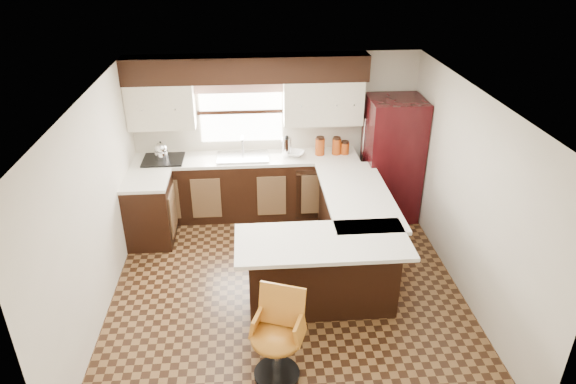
{
  "coord_description": "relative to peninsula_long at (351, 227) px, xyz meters",
  "views": [
    {
      "loc": [
        -0.38,
        -5.07,
        3.92
      ],
      "look_at": [
        0.05,
        0.45,
        1.09
      ],
      "focal_mm": 32.0,
      "sensor_mm": 36.0,
      "label": 1
    }
  ],
  "objects": [
    {
      "name": "percolator",
      "position": [
        -0.75,
        1.28,
        0.64
      ],
      "size": [
        0.14,
        0.14,
        0.29
      ],
      "primitive_type": "cylinder",
      "color": "silver",
      "rests_on": "counter_back"
    },
    {
      "name": "counter_left",
      "position": [
        -2.7,
        0.62,
        0.47
      ],
      "size": [
        0.6,
        0.7,
        0.04
      ],
      "primitive_type": "cube",
      "color": "silver",
      "rests_on": "base_cab_left"
    },
    {
      "name": "kettle",
      "position": [
        -2.56,
        1.26,
        0.65
      ],
      "size": [
        0.2,
        0.2,
        0.27
      ],
      "primitive_type": null,
      "color": "silver",
      "rests_on": "cooktop"
    },
    {
      "name": "canister_med",
      "position": [
        -0.01,
        1.3,
        0.61
      ],
      "size": [
        0.13,
        0.13,
        0.24
      ],
      "primitive_type": "cylinder",
      "color": "#9D3B0E",
      "rests_on": "counter_back"
    },
    {
      "name": "dishwasher",
      "position": [
        -0.35,
        0.99,
        -0.02
      ],
      "size": [
        0.58,
        0.03,
        0.78
      ],
      "primitive_type": "cube",
      "color": "black",
      "rests_on": "floor"
    },
    {
      "name": "counter_pen_long",
      "position": [
        0.05,
        0.0,
        0.47
      ],
      "size": [
        0.84,
        1.95,
        0.04
      ],
      "primitive_type": "cube",
      "color": "silver",
      "rests_on": "peninsula_long"
    },
    {
      "name": "canister_small",
      "position": [
        0.11,
        1.3,
        0.58
      ],
      "size": [
        0.13,
        0.13,
        0.17
      ],
      "primitive_type": "cylinder",
      "color": "#9D3B0E",
      "rests_on": "counter_back"
    },
    {
      "name": "peninsula_return",
      "position": [
        -0.53,
        -0.97,
        0.0
      ],
      "size": [
        1.65,
        0.6,
        0.9
      ],
      "primitive_type": "cube",
      "color": "black",
      "rests_on": "floor"
    },
    {
      "name": "refrigerator",
      "position": [
        0.79,
        1.12,
        0.46
      ],
      "size": [
        0.78,
        0.75,
        1.83
      ],
      "primitive_type": "cube",
      "color": "black",
      "rests_on": "floor"
    },
    {
      "name": "wall_back",
      "position": [
        -0.9,
        1.58,
        0.75
      ],
      "size": [
        4.4,
        0.0,
        4.4
      ],
      "primitive_type": "plane",
      "rotation": [
        1.57,
        0.0,
        0.0
      ],
      "color": "beige",
      "rests_on": "floor"
    },
    {
      "name": "upper_cab_left",
      "position": [
        -2.52,
        1.4,
        1.27
      ],
      "size": [
        0.94,
        0.35,
        0.64
      ],
      "primitive_type": "cube",
      "color": "beige",
      "rests_on": "wall_back"
    },
    {
      "name": "base_cab_left",
      "position": [
        -2.7,
        0.62,
        0.0
      ],
      "size": [
        0.6,
        0.7,
        0.9
      ],
      "primitive_type": "cube",
      "color": "black",
      "rests_on": "floor"
    },
    {
      "name": "floor",
      "position": [
        -0.9,
        -0.62,
        -0.45
      ],
      "size": [
        4.4,
        4.4,
        0.0
      ],
      "primitive_type": "plane",
      "color": "#49301A",
      "rests_on": "ground"
    },
    {
      "name": "base_cab_back",
      "position": [
        -1.35,
        1.28,
        0.0
      ],
      "size": [
        3.3,
        0.6,
        0.9
      ],
      "primitive_type": "cube",
      "color": "black",
      "rests_on": "floor"
    },
    {
      "name": "sink",
      "position": [
        -1.4,
        1.25,
        0.51
      ],
      "size": [
        0.75,
        0.45,
        0.03
      ],
      "primitive_type": "cube",
      "color": "#B2B2B7",
      "rests_on": "counter_back"
    },
    {
      "name": "peninsula_long",
      "position": [
        0.0,
        0.0,
        0.0
      ],
      "size": [
        0.6,
        1.95,
        0.9
      ],
      "primitive_type": "cube",
      "color": "black",
      "rests_on": "floor"
    },
    {
      "name": "ceiling",
      "position": [
        -0.9,
        -0.62,
        1.95
      ],
      "size": [
        4.4,
        4.4,
        0.0
      ],
      "primitive_type": "plane",
      "rotation": [
        3.14,
        0.0,
        0.0
      ],
      "color": "silver",
      "rests_on": "wall_back"
    },
    {
      "name": "wall_right",
      "position": [
        1.2,
        -0.62,
        0.75
      ],
      "size": [
        0.0,
        4.4,
        4.4
      ],
      "primitive_type": "plane",
      "rotation": [
        1.57,
        0.0,
        -1.57
      ],
      "color": "beige",
      "rests_on": "floor"
    },
    {
      "name": "upper_cab_right",
      "position": [
        -0.22,
        1.4,
        1.27
      ],
      "size": [
        1.14,
        0.35,
        0.64
      ],
      "primitive_type": "cube",
      "color": "beige",
      "rests_on": "wall_back"
    },
    {
      "name": "cooktop",
      "position": [
        -2.55,
        1.25,
        0.51
      ],
      "size": [
        0.58,
        0.5,
        0.02
      ],
      "primitive_type": "cube",
      "color": "black",
      "rests_on": "counter_back"
    },
    {
      "name": "canister_large",
      "position": [
        -0.26,
        1.3,
        0.62
      ],
      "size": [
        0.14,
        0.14,
        0.25
      ],
      "primitive_type": "cylinder",
      "color": "#9D3B0E",
      "rests_on": "counter_back"
    },
    {
      "name": "counter_pen_return",
      "position": [
        -0.55,
        -1.06,
        0.47
      ],
      "size": [
        1.89,
        0.84,
        0.04
      ],
      "primitive_type": "cube",
      "color": "silver",
      "rests_on": "peninsula_return"
    },
    {
      "name": "window_pane",
      "position": [
        -1.4,
        1.56,
        1.1
      ],
      "size": [
        1.2,
        0.02,
        0.9
      ],
      "primitive_type": "cube",
      "color": "white",
      "rests_on": "wall_back"
    },
    {
      "name": "soffit",
      "position": [
        -1.3,
        1.4,
        1.77
      ],
      "size": [
        3.4,
        0.35,
        0.36
      ],
      "primitive_type": "cube",
      "color": "black",
      "rests_on": "wall_back"
    },
    {
      "name": "bar_chair",
      "position": [
        -1.1,
        -2.0,
        0.01
      ],
      "size": [
        0.64,
        0.64,
        0.93
      ],
      "primitive_type": null,
      "rotation": [
        0.0,
        0.0,
        -0.36
      ],
      "color": "#C27722",
      "rests_on": "floor"
    },
    {
      "name": "counter_back",
      "position": [
        -1.35,
        1.28,
        0.47
      ],
      "size": [
        3.3,
        0.6,
        0.04
      ],
      "primitive_type": "cube",
      "color": "silver",
      "rests_on": "base_cab_back"
    },
    {
      "name": "wall_front",
      "position": [
        -0.9,
        -2.83,
        0.75
      ],
      "size": [
        4.4,
        0.0,
        4.4
      ],
      "primitive_type": "plane",
      "rotation": [
        -1.57,
        0.0,
        0.0
      ],
      "color": "beige",
      "rests_on": "floor"
    },
    {
      "name": "mixing_bowl",
      "position": [
        -0.62,
        1.28,
        0.53
      ],
      "size": [
        0.34,
        0.34,
        0.06
      ],
      "primitive_type": "imported",
      "rotation": [
        0.0,
        0.0,
        -0.37
      ],
      "color": "white",
      "rests_on": "counter_back"
    },
    {
      "name": "wall_left",
      "position": [
        -3.0,
        -0.62,
        0.75
      ],
      "size": [
        0.0,
        4.4,
        4.4
      ],
      "primitive_type": "plane",
      "rotation": [
        1.57,
        0.0,
        1.57
      ],
      "color": "beige",
      "rests_on": "floor"
    },
    {
      "name": "valance",
      "position": [
        -1.4,
        1.52,
        1.49
      ],
      "size": [
        1.3,
        0.06,
        0.18
      ],
      "primitive_type": "cube",
      "color": "#D19B93",
      "rests_on": "wall_back"
    }
  ]
}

